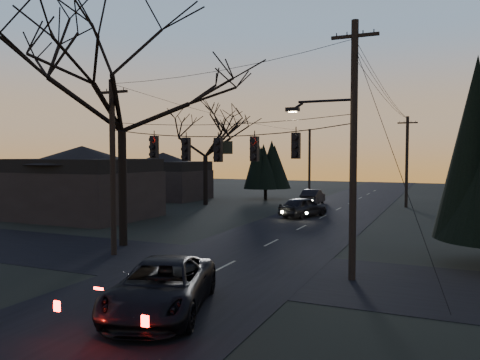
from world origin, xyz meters
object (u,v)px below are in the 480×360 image
at_px(utility_pole_far_l, 309,196).
at_px(bare_tree_left, 121,85).
at_px(suv_near, 162,287).
at_px(sedan_oncoming_b, 313,197).
at_px(utility_pole_left, 114,255).
at_px(utility_pole_right, 352,280).
at_px(sedan_oncoming_a, 303,207).
at_px(utility_pole_far_r, 406,207).

distance_m(utility_pole_far_l, bare_tree_left, 34.96).
relative_size(suv_near, sedan_oncoming_b, 1.28).
bearing_deg(utility_pole_left, suv_near, -42.34).
bearing_deg(bare_tree_left, utility_pole_far_l, 88.16).
distance_m(utility_pole_right, sedan_oncoming_b, 28.45).
relative_size(utility_pole_far_l, bare_tree_left, 0.65).
xyz_separation_m(utility_pole_right, sedan_oncoming_a, (-6.92, 17.34, 0.80)).
distance_m(utility_pole_left, utility_pole_far_r, 30.27).
relative_size(suv_near, sedan_oncoming_a, 1.23).
bearing_deg(utility_pole_left, bare_tree_left, 116.99).
xyz_separation_m(utility_pole_left, utility_pole_far_r, (11.50, 28.00, 0.00)).
distance_m(utility_pole_left, suv_near, 9.23).
bearing_deg(bare_tree_left, sedan_oncoming_b, 81.13).
bearing_deg(bare_tree_left, utility_pole_left, -63.01).
xyz_separation_m(utility_pole_far_r, sedan_oncoming_a, (-6.92, -10.66, 0.80)).
bearing_deg(utility_pole_right, sedan_oncoming_a, 111.76).
height_order(bare_tree_left, suv_near, bare_tree_left).
height_order(sedan_oncoming_a, sedan_oncoming_b, sedan_oncoming_a).
bearing_deg(utility_pole_far_r, utility_pole_right, -90.00).
relative_size(utility_pole_left, utility_pole_far_r, 1.00).
bearing_deg(utility_pole_far_l, sedan_oncoming_a, -76.21).
relative_size(utility_pole_left, bare_tree_left, 0.69).
bearing_deg(sedan_oncoming_a, sedan_oncoming_b, -61.00).
distance_m(utility_pole_right, utility_pole_left, 11.50).
relative_size(utility_pole_far_r, suv_near, 1.48).
bearing_deg(bare_tree_left, sedan_oncoming_a, 69.56).
height_order(utility_pole_right, utility_pole_left, utility_pole_right).
distance_m(utility_pole_far_l, sedan_oncoming_a, 19.23).
relative_size(bare_tree_left, sedan_oncoming_b, 2.75).
xyz_separation_m(bare_tree_left, suv_near, (7.89, -8.33, -7.83)).
bearing_deg(sedan_oncoming_a, utility_pole_right, 130.40).
bearing_deg(sedan_oncoming_a, suv_near, 114.04).
xyz_separation_m(utility_pole_far_r, suv_near, (-4.70, -34.20, 0.80)).
distance_m(sedan_oncoming_a, sedan_oncoming_b, 9.89).
distance_m(utility_pole_right, bare_tree_left, 15.41).
xyz_separation_m(utility_pole_left, bare_tree_left, (-1.09, 2.14, 8.62)).
bearing_deg(sedan_oncoming_a, utility_pole_far_l, -57.57).
height_order(utility_pole_right, sedan_oncoming_b, utility_pole_right).
distance_m(utility_pole_left, bare_tree_left, 8.95).
bearing_deg(utility_pole_right, suv_near, -127.18).
distance_m(utility_pole_right, utility_pole_far_l, 37.79).
bearing_deg(suv_near, utility_pole_left, 119.75).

